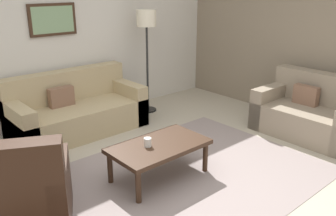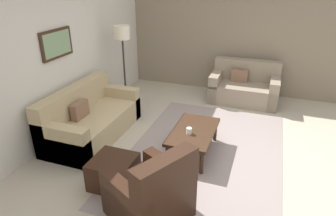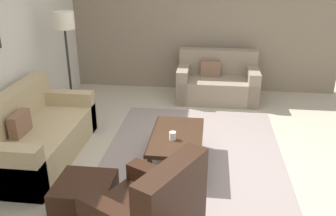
% 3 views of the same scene
% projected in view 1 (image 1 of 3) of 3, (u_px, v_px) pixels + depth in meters
% --- Properties ---
extents(ground_plane, '(8.00, 8.00, 0.00)m').
position_uv_depth(ground_plane, '(173.00, 182.00, 4.01)').
color(ground_plane, '#B2A893').
extents(rear_partition, '(6.00, 0.12, 2.80)m').
position_uv_depth(rear_partition, '(58.00, 33.00, 5.39)').
color(rear_partition, silver).
rests_on(rear_partition, ground_plane).
extents(stone_feature_panel, '(0.12, 5.20, 2.80)m').
position_uv_depth(stone_feature_panel, '(320.00, 33.00, 5.42)').
color(stone_feature_panel, gray).
rests_on(stone_feature_panel, ground_plane).
extents(area_rug, '(3.52, 2.36, 0.01)m').
position_uv_depth(area_rug, '(173.00, 181.00, 4.01)').
color(area_rug, gray).
rests_on(area_rug, ground_plane).
extents(couch_main, '(1.92, 0.92, 0.88)m').
position_uv_depth(couch_main, '(75.00, 111.00, 5.34)').
color(couch_main, tan).
rests_on(couch_main, ground_plane).
extents(couch_loveseat, '(0.88, 1.46, 0.88)m').
position_uv_depth(couch_loveseat, '(312.00, 114.00, 5.21)').
color(couch_loveseat, gray).
rests_on(couch_loveseat, ground_plane).
extents(armchair_leather, '(1.08, 1.08, 0.95)m').
position_uv_depth(armchair_leather, '(23.00, 200.00, 3.14)').
color(armchair_leather, black).
rests_on(armchair_leather, ground_plane).
extents(ottoman, '(0.56, 0.56, 0.40)m').
position_uv_depth(ottoman, '(34.00, 166.00, 3.94)').
color(ottoman, black).
rests_on(ottoman, ground_plane).
extents(coffee_table, '(1.10, 0.64, 0.41)m').
position_uv_depth(coffee_table, '(159.00, 148.00, 4.01)').
color(coffee_table, '#382316').
rests_on(coffee_table, ground_plane).
extents(cup, '(0.08, 0.08, 0.10)m').
position_uv_depth(cup, '(148.00, 142.00, 3.92)').
color(cup, white).
rests_on(cup, coffee_table).
extents(lamp_standing, '(0.32, 0.32, 1.71)m').
position_uv_depth(lamp_standing, '(147.00, 29.00, 5.79)').
color(lamp_standing, black).
rests_on(lamp_standing, ground_plane).
extents(framed_artwork, '(0.71, 0.04, 0.46)m').
position_uv_depth(framed_artwork, '(53.00, 20.00, 5.19)').
color(framed_artwork, '#382316').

